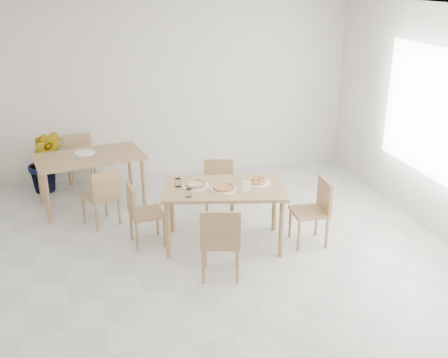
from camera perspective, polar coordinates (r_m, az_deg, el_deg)
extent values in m
plane|color=silver|center=(5.70, -1.26, -11.50)|extent=(7.00, 7.00, 0.00)
plane|color=white|center=(4.81, -1.54, 17.84)|extent=(7.00, 7.00, 0.00)
plane|color=silver|center=(8.42, -6.49, 9.56)|extent=(6.00, 0.00, 6.00)
cube|color=#AB7D58|center=(6.21, 0.00, -1.03)|extent=(1.58, 1.10, 0.04)
cylinder|color=#AB7D58|center=(6.08, -6.11, -5.59)|extent=(0.06, 0.06, 0.71)
cylinder|color=#AB7D58|center=(6.11, 6.26, -5.42)|extent=(0.06, 0.06, 0.71)
cylinder|color=#AB7D58|center=(6.69, -5.70, -2.96)|extent=(0.06, 0.06, 0.71)
cylinder|color=#AB7D58|center=(6.72, 5.50, -2.83)|extent=(0.06, 0.06, 0.71)
cube|color=tan|center=(5.67, -0.35, -6.67)|extent=(0.51, 0.51, 0.04)
cube|color=tan|center=(5.40, -0.39, -5.54)|extent=(0.42, 0.14, 0.40)
cylinder|color=tan|center=(5.94, 1.45, -7.79)|extent=(0.04, 0.04, 0.41)
cylinder|color=tan|center=(5.94, -2.06, -7.76)|extent=(0.04, 0.04, 0.41)
cylinder|color=tan|center=(5.62, 1.48, -9.57)|extent=(0.04, 0.04, 0.41)
cylinder|color=tan|center=(5.63, -2.24, -9.54)|extent=(0.04, 0.04, 0.41)
cube|color=tan|center=(6.97, -0.51, -1.38)|extent=(0.46, 0.46, 0.04)
cube|color=tan|center=(7.06, -0.58, 0.71)|extent=(0.39, 0.11, 0.37)
cylinder|color=tan|center=(6.90, -1.83, -3.57)|extent=(0.03, 0.03, 0.38)
cylinder|color=tan|center=(6.91, 0.97, -3.50)|extent=(0.03, 0.03, 0.38)
cylinder|color=tan|center=(7.21, -1.91, -2.44)|extent=(0.03, 0.03, 0.38)
cylinder|color=tan|center=(7.22, 0.77, -2.38)|extent=(0.03, 0.03, 0.38)
cube|color=tan|center=(6.42, -8.40, -3.71)|extent=(0.44, 0.44, 0.04)
cube|color=tan|center=(6.31, -10.06, -2.26)|extent=(0.09, 0.39, 0.37)
cylinder|color=tan|center=(6.40, -6.49, -5.78)|extent=(0.03, 0.03, 0.38)
cylinder|color=tan|center=(6.69, -7.25, -4.56)|extent=(0.03, 0.03, 0.38)
cylinder|color=tan|center=(6.34, -9.42, -6.25)|extent=(0.03, 0.03, 0.38)
cylinder|color=tan|center=(6.63, -10.06, -4.99)|extent=(0.03, 0.03, 0.38)
cube|color=tan|center=(6.44, 9.24, -3.55)|extent=(0.43, 0.43, 0.04)
cube|color=tan|center=(6.41, 10.90, -1.67)|extent=(0.06, 0.41, 0.39)
cylinder|color=tan|center=(6.62, 7.21, -4.78)|extent=(0.03, 0.03, 0.40)
cylinder|color=tan|center=(6.33, 8.16, -6.13)|extent=(0.03, 0.03, 0.40)
cylinder|color=tan|center=(6.73, 10.04, -4.50)|extent=(0.03, 0.03, 0.40)
cylinder|color=tan|center=(6.44, 11.12, -5.81)|extent=(0.03, 0.03, 0.40)
cylinder|color=white|center=(6.12, -0.04, -1.12)|extent=(0.31, 0.31, 0.02)
cylinder|color=white|center=(6.21, -3.10, -0.79)|extent=(0.32, 0.32, 0.02)
cylinder|color=white|center=(6.33, 3.50, -0.37)|extent=(0.33, 0.33, 0.02)
cylinder|color=tan|center=(6.11, -0.04, -0.99)|extent=(0.28, 0.28, 0.01)
torus|color=tan|center=(6.11, -0.04, -0.90)|extent=(0.28, 0.28, 0.03)
cylinder|color=#C74A23|center=(6.11, -0.04, -0.91)|extent=(0.21, 0.21, 0.01)
ellipsoid|color=#246617|center=(6.10, -0.04, -0.85)|extent=(0.05, 0.04, 0.01)
cylinder|color=tan|center=(6.20, -3.11, -0.66)|extent=(0.28, 0.28, 0.01)
torus|color=tan|center=(6.20, -3.11, -0.57)|extent=(0.28, 0.28, 0.03)
cylinder|color=beige|center=(6.20, -3.11, -0.58)|extent=(0.21, 0.21, 0.01)
cylinder|color=tan|center=(6.32, 3.51, -0.24)|extent=(0.29, 0.29, 0.01)
torus|color=tan|center=(6.32, 3.51, -0.16)|extent=(0.30, 0.30, 0.03)
cylinder|color=#C74A23|center=(6.32, 3.51, -0.16)|extent=(0.23, 0.23, 0.01)
cylinder|color=white|center=(6.23, -5.02, -0.38)|extent=(0.08, 0.08, 0.10)
cylinder|color=white|center=(5.92, -3.87, -1.54)|extent=(0.07, 0.07, 0.09)
cube|color=silver|center=(6.07, 2.48, -1.33)|extent=(0.12, 0.06, 0.01)
cube|color=white|center=(6.05, 2.49, -0.77)|extent=(0.10, 0.05, 0.11)
cube|color=silver|center=(6.50, 1.95, 0.20)|extent=(0.08, 0.15, 0.01)
cube|color=silver|center=(6.05, 4.12, -1.51)|extent=(0.11, 0.15, 0.01)
cube|color=tan|center=(7.54, -14.44, 2.35)|extent=(1.59, 1.11, 0.04)
cylinder|color=tan|center=(7.27, -18.66, -2.01)|extent=(0.06, 0.06, 0.71)
cylinder|color=tan|center=(7.49, -8.75, -0.39)|extent=(0.06, 0.06, 0.71)
cylinder|color=tan|center=(7.91, -19.35, -0.21)|extent=(0.06, 0.06, 0.71)
cylinder|color=tan|center=(8.12, -10.19, 1.23)|extent=(0.06, 0.06, 0.71)
cube|color=tan|center=(7.03, -13.34, -1.83)|extent=(0.53, 0.53, 0.04)
cube|color=tan|center=(6.81, -12.73, -0.68)|extent=(0.36, 0.22, 0.37)
cylinder|color=tan|center=(7.32, -12.73, -2.61)|extent=(0.03, 0.03, 0.38)
cylinder|color=tan|center=(7.18, -15.02, -3.32)|extent=(0.03, 0.03, 0.38)
cylinder|color=tan|center=(7.05, -11.34, -3.43)|extent=(0.03, 0.03, 0.38)
cylinder|color=tan|center=(6.91, -13.69, -4.19)|extent=(0.03, 0.03, 0.38)
cube|color=tan|center=(8.34, -15.27, 1.74)|extent=(0.46, 0.46, 0.04)
cube|color=tan|center=(8.45, -15.61, 3.44)|extent=(0.40, 0.11, 0.38)
cylinder|color=tan|center=(8.23, -16.09, -0.19)|extent=(0.03, 0.03, 0.39)
cylinder|color=tan|center=(8.28, -13.77, 0.16)|extent=(0.03, 0.03, 0.39)
cylinder|color=tan|center=(8.55, -16.44, 0.57)|extent=(0.03, 0.03, 0.39)
cylinder|color=tan|center=(8.60, -14.21, 0.90)|extent=(0.03, 0.03, 0.39)
cylinder|color=white|center=(7.63, -14.93, 2.76)|extent=(0.28, 0.28, 0.02)
imported|color=#1F6821|center=(8.31, -18.85, 1.83)|extent=(0.58, 0.49, 0.97)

